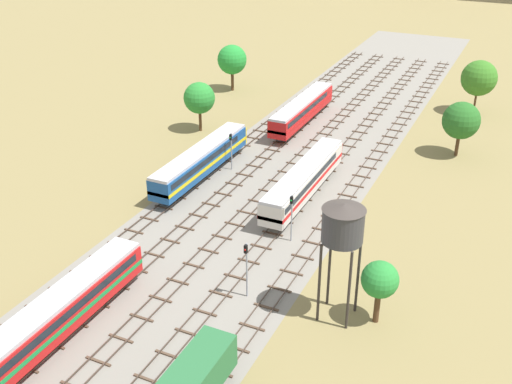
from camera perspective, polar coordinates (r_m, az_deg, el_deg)
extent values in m
plane|color=olive|center=(80.71, 2.96, 1.93)|extent=(480.00, 480.00, 0.00)
cube|color=gray|center=(80.71, 2.96, 1.93)|extent=(22.54, 176.00, 0.01)
cube|color=#47382D|center=(85.31, -3.00, 3.53)|extent=(0.07, 126.00, 0.15)
cube|color=#47382D|center=(84.69, -2.14, 3.36)|extent=(0.07, 126.00, 0.15)
cube|color=brown|center=(57.41, -21.89, -11.76)|extent=(2.40, 0.22, 0.14)
cube|color=brown|center=(58.95, -19.84, -10.23)|extent=(2.40, 0.22, 0.14)
cube|color=brown|center=(60.60, -17.91, -8.76)|extent=(2.40, 0.22, 0.14)
cube|color=brown|center=(62.35, -16.10, -7.37)|extent=(2.40, 0.22, 0.14)
cube|color=brown|center=(64.19, -14.40, -6.04)|extent=(2.40, 0.22, 0.14)
cube|color=brown|center=(66.12, -12.80, -4.79)|extent=(2.40, 0.22, 0.14)
cube|color=brown|center=(68.13, -11.31, -3.61)|extent=(2.40, 0.22, 0.14)
cube|color=brown|center=(70.20, -9.90, -2.49)|extent=(2.40, 0.22, 0.14)
cube|color=brown|center=(72.35, -8.58, -1.44)|extent=(2.40, 0.22, 0.14)
cube|color=brown|center=(74.55, -7.34, -0.45)|extent=(2.40, 0.22, 0.14)
cube|color=brown|center=(76.80, -6.17, 0.49)|extent=(2.40, 0.22, 0.14)
cube|color=brown|center=(79.11, -5.06, 1.37)|extent=(2.40, 0.22, 0.14)
cube|color=brown|center=(81.46, -4.02, 2.20)|extent=(2.40, 0.22, 0.14)
cube|color=brown|center=(83.85, -3.04, 2.98)|extent=(2.40, 0.22, 0.14)
cube|color=brown|center=(86.28, -2.11, 3.72)|extent=(2.40, 0.22, 0.14)
cube|color=brown|center=(88.74, -1.23, 4.42)|extent=(2.40, 0.22, 0.14)
cube|color=brown|center=(91.24, -0.39, 5.07)|extent=(2.40, 0.22, 0.14)
cube|color=brown|center=(93.76, 0.40, 5.69)|extent=(2.40, 0.22, 0.14)
cube|color=brown|center=(96.32, 1.15, 6.28)|extent=(2.40, 0.22, 0.14)
cube|color=brown|center=(98.89, 1.86, 6.84)|extent=(2.40, 0.22, 0.14)
cube|color=brown|center=(101.49, 2.54, 7.36)|extent=(2.40, 0.22, 0.14)
cube|color=brown|center=(104.12, 3.18, 7.86)|extent=(2.40, 0.22, 0.14)
cube|color=brown|center=(106.76, 3.80, 8.34)|extent=(2.40, 0.22, 0.14)
cube|color=brown|center=(109.42, 4.39, 8.79)|extent=(2.40, 0.22, 0.14)
cube|color=brown|center=(112.10, 4.95, 9.22)|extent=(2.40, 0.22, 0.14)
cube|color=brown|center=(114.79, 5.48, 9.62)|extent=(2.40, 0.22, 0.14)
cube|color=brown|center=(117.50, 5.99, 10.01)|extent=(2.40, 0.22, 0.14)
cube|color=brown|center=(120.23, 6.48, 10.38)|extent=(2.40, 0.22, 0.14)
cube|color=brown|center=(122.96, 6.95, 10.73)|extent=(2.40, 0.22, 0.14)
cube|color=brown|center=(125.71, 7.40, 11.07)|extent=(2.40, 0.22, 0.14)
cube|color=brown|center=(128.47, 7.83, 11.39)|extent=(2.40, 0.22, 0.14)
cube|color=brown|center=(131.24, 8.25, 11.69)|extent=(2.40, 0.22, 0.14)
cube|color=brown|center=(134.02, 8.65, 11.99)|extent=(2.40, 0.22, 0.14)
cube|color=brown|center=(136.81, 9.03, 12.27)|extent=(2.40, 0.22, 0.14)
cube|color=brown|center=(139.60, 9.40, 12.54)|extent=(2.40, 0.22, 0.14)
cube|color=#47382D|center=(83.40, -0.17, 2.99)|extent=(0.07, 126.00, 0.15)
cube|color=#47382D|center=(82.85, 0.72, 2.82)|extent=(0.07, 126.00, 0.15)
cube|color=brown|center=(53.09, -20.59, -15.10)|extent=(2.40, 0.22, 0.14)
cube|color=brown|center=(54.59, -18.39, -13.34)|extent=(2.40, 0.22, 0.14)
cube|color=brown|center=(56.20, -16.34, -11.66)|extent=(2.40, 0.22, 0.14)
cube|color=brown|center=(57.93, -14.43, -10.06)|extent=(2.40, 0.22, 0.14)
cube|color=brown|center=(59.76, -12.65, -8.55)|extent=(2.40, 0.22, 0.14)
cube|color=brown|center=(61.68, -11.00, -7.13)|extent=(2.40, 0.22, 0.14)
cube|color=brown|center=(63.69, -9.45, -5.78)|extent=(2.40, 0.22, 0.14)
cube|color=brown|center=(65.77, -8.01, -4.52)|extent=(2.40, 0.22, 0.14)
cube|color=brown|center=(67.92, -6.66, -3.33)|extent=(2.40, 0.22, 0.14)
cube|color=brown|center=(70.13, -5.40, -2.21)|extent=(2.40, 0.22, 0.14)
cube|color=brown|center=(72.40, -4.22, -1.17)|extent=(2.40, 0.22, 0.14)
cube|color=brown|center=(74.72, -3.11, -0.18)|extent=(2.40, 0.22, 0.14)
cube|color=brown|center=(77.08, -2.07, 0.74)|extent=(2.40, 0.22, 0.14)
cube|color=brown|center=(79.49, -1.09, 1.61)|extent=(2.40, 0.22, 0.14)
cube|color=brown|center=(81.94, -0.17, 2.43)|extent=(2.40, 0.22, 0.14)
cube|color=brown|center=(84.43, 0.70, 3.19)|extent=(2.40, 0.22, 0.14)
cube|color=brown|center=(86.94, 1.52, 3.92)|extent=(2.40, 0.22, 0.14)
cube|color=brown|center=(89.49, 2.30, 4.60)|extent=(2.40, 0.22, 0.14)
cube|color=brown|center=(92.06, 3.03, 5.24)|extent=(2.40, 0.22, 0.14)
cube|color=brown|center=(94.66, 3.72, 5.85)|extent=(2.40, 0.22, 0.14)
cube|color=brown|center=(97.28, 4.38, 6.42)|extent=(2.40, 0.22, 0.14)
cube|color=brown|center=(99.93, 5.01, 6.97)|extent=(2.40, 0.22, 0.14)
cube|color=brown|center=(102.59, 5.60, 7.48)|extent=(2.40, 0.22, 0.14)
cube|color=brown|center=(105.27, 6.17, 7.97)|extent=(2.40, 0.22, 0.14)
cube|color=brown|center=(107.97, 6.70, 8.43)|extent=(2.40, 0.22, 0.14)
cube|color=brown|center=(110.68, 7.22, 8.87)|extent=(2.40, 0.22, 0.14)
cube|color=brown|center=(113.41, 7.71, 9.28)|extent=(2.40, 0.22, 0.14)
cube|color=brown|center=(116.15, 8.17, 9.68)|extent=(2.40, 0.22, 0.14)
cube|color=brown|center=(118.90, 8.62, 10.06)|extent=(2.40, 0.22, 0.14)
cube|color=brown|center=(121.67, 9.05, 10.42)|extent=(2.40, 0.22, 0.14)
cube|color=brown|center=(124.45, 9.46, 10.76)|extent=(2.40, 0.22, 0.14)
cube|color=brown|center=(127.23, 9.85, 11.09)|extent=(2.40, 0.22, 0.14)
cube|color=brown|center=(130.03, 10.23, 11.40)|extent=(2.40, 0.22, 0.14)
cube|color=brown|center=(132.83, 10.59, 11.70)|extent=(2.40, 0.22, 0.14)
cube|color=brown|center=(135.65, 10.94, 11.99)|extent=(2.40, 0.22, 0.14)
cube|color=brown|center=(138.47, 11.27, 12.27)|extent=(2.40, 0.22, 0.14)
cube|color=#47382D|center=(81.70, 2.77, 2.43)|extent=(0.07, 126.00, 0.15)
cube|color=#47382D|center=(81.22, 3.70, 2.25)|extent=(0.07, 126.00, 0.15)
cube|color=brown|center=(52.03, -14.47, -15.02)|extent=(2.40, 0.22, 0.14)
cube|color=brown|center=(53.72, -12.46, -13.18)|extent=(2.40, 0.22, 0.14)
cube|color=brown|center=(55.53, -10.61, -11.44)|extent=(2.40, 0.22, 0.14)
cube|color=brown|center=(57.43, -8.89, -9.80)|extent=(2.40, 0.22, 0.14)
cube|color=brown|center=(59.43, -7.30, -8.27)|extent=(2.40, 0.22, 0.14)
cube|color=brown|center=(61.51, -5.83, -6.82)|extent=(2.40, 0.22, 0.14)
cube|color=brown|center=(63.66, -4.47, -5.47)|extent=(2.40, 0.22, 0.14)
cube|color=brown|center=(65.88, -3.20, -4.21)|extent=(2.40, 0.22, 0.14)
cube|color=brown|center=(68.15, -2.02, -3.03)|extent=(2.40, 0.22, 0.14)
cube|color=brown|center=(70.49, -0.91, -1.92)|extent=(2.40, 0.22, 0.14)
cube|color=brown|center=(72.87, 0.12, -0.89)|extent=(2.40, 0.22, 0.14)
cube|color=brown|center=(75.29, 1.08, 0.08)|extent=(2.40, 0.22, 0.14)
cube|color=brown|center=(77.76, 1.98, 0.99)|extent=(2.40, 0.22, 0.14)
cube|color=brown|center=(80.26, 2.83, 1.84)|extent=(2.40, 0.22, 0.14)
cube|color=brown|center=(82.79, 3.63, 2.64)|extent=(2.40, 0.22, 0.14)
cube|color=brown|center=(85.36, 4.38, 3.39)|extent=(2.40, 0.22, 0.14)
cube|color=brown|center=(87.95, 5.08, 4.10)|extent=(2.40, 0.22, 0.14)
cube|color=brown|center=(90.57, 5.75, 4.76)|extent=(2.40, 0.22, 0.14)
cube|color=brown|center=(93.21, 6.38, 5.39)|extent=(2.40, 0.22, 0.14)
cube|color=brown|center=(95.87, 6.98, 5.98)|extent=(2.40, 0.22, 0.14)
cube|color=brown|center=(98.55, 7.54, 6.54)|extent=(2.40, 0.22, 0.14)
cube|color=brown|center=(101.25, 8.08, 7.07)|extent=(2.40, 0.22, 0.14)
cube|color=brown|center=(103.97, 8.59, 7.57)|extent=(2.40, 0.22, 0.14)
cube|color=brown|center=(106.70, 9.08, 8.04)|extent=(2.40, 0.22, 0.14)
cube|color=brown|center=(109.44, 9.54, 8.50)|extent=(2.40, 0.22, 0.14)
cube|color=brown|center=(112.20, 9.98, 8.92)|extent=(2.40, 0.22, 0.14)
cube|color=brown|center=(114.97, 10.40, 9.33)|extent=(2.40, 0.22, 0.14)
cube|color=brown|center=(117.75, 10.80, 9.72)|extent=(2.40, 0.22, 0.14)
cube|color=brown|center=(120.54, 11.18, 10.09)|extent=(2.40, 0.22, 0.14)
cube|color=brown|center=(123.34, 11.55, 10.44)|extent=(2.40, 0.22, 0.14)
cube|color=brown|center=(126.16, 11.90, 10.77)|extent=(2.40, 0.22, 0.14)
cube|color=brown|center=(128.97, 12.24, 11.09)|extent=(2.40, 0.22, 0.14)
cube|color=brown|center=(131.80, 12.56, 11.40)|extent=(2.40, 0.22, 0.14)
cube|color=brown|center=(134.64, 12.87, 11.69)|extent=(2.40, 0.22, 0.14)
cube|color=brown|center=(137.48, 13.17, 11.97)|extent=(2.40, 0.22, 0.14)
cube|color=#47382D|center=(80.24, 5.83, 1.83)|extent=(0.07, 126.00, 0.15)
cube|color=#47382D|center=(79.84, 6.80, 1.65)|extent=(0.07, 126.00, 0.15)
cube|color=brown|center=(49.77, -10.11, -16.79)|extent=(2.40, 0.22, 0.14)
cube|color=brown|center=(51.54, -8.18, -14.78)|extent=(2.40, 0.22, 0.14)
cube|color=brown|center=(53.42, -6.42, -12.88)|extent=(2.40, 0.22, 0.14)
cube|color=brown|center=(55.39, -4.80, -11.11)|extent=(2.40, 0.22, 0.14)
cube|color=brown|center=(57.46, -3.32, -9.45)|extent=(2.40, 0.22, 0.14)
cube|color=brown|center=(59.61, -1.95, -7.91)|extent=(2.40, 0.22, 0.14)
cube|color=brown|center=(61.83, -0.69, -6.47)|extent=(2.40, 0.22, 0.14)
cube|color=brown|center=(64.11, 0.48, -5.13)|extent=(2.40, 0.22, 0.14)
cube|color=brown|center=(66.44, 1.56, -3.88)|extent=(2.40, 0.22, 0.14)
cube|color=brown|center=(68.83, 2.56, -2.71)|extent=(2.40, 0.22, 0.14)
cube|color=brown|center=(71.27, 3.50, -1.63)|extent=(2.40, 0.22, 0.14)
cube|color=brown|center=(73.75, 4.37, -0.61)|extent=(2.40, 0.22, 0.14)
cube|color=brown|center=(76.26, 5.18, 0.34)|extent=(2.40, 0.22, 0.14)
cube|color=brown|center=(78.81, 5.94, 1.22)|extent=(2.40, 0.22, 0.14)
cube|color=brown|center=(81.39, 6.66, 2.06)|extent=(2.40, 0.22, 0.14)
cube|color=brown|center=(84.00, 7.33, 2.84)|extent=(2.40, 0.22, 0.14)
cube|color=brown|center=(86.63, 7.96, 3.57)|extent=(2.40, 0.22, 0.14)
cube|color=brown|center=(89.29, 8.55, 4.26)|extent=(2.40, 0.22, 0.14)
cube|color=brown|center=(91.97, 9.11, 4.90)|extent=(2.40, 0.22, 0.14)
cube|color=brown|center=(94.66, 9.64, 5.51)|extent=(2.40, 0.22, 0.14)
cube|color=brown|center=(97.38, 10.14, 6.09)|extent=(2.40, 0.22, 0.14)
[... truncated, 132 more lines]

